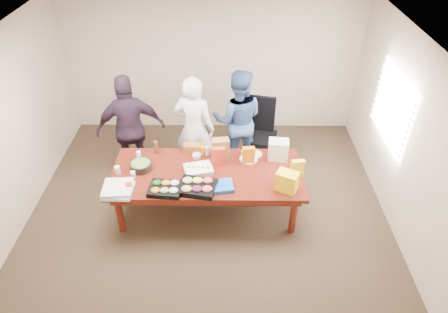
{
  "coord_description": "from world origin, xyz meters",
  "views": [
    {
      "loc": [
        0.29,
        -4.57,
        4.42
      ],
      "look_at": [
        0.25,
        0.1,
        0.96
      ],
      "focal_mm": 32.09,
      "sensor_mm": 36.0,
      "label": 1
    }
  ],
  "objects_px": {
    "salad_bowl": "(141,166)",
    "person_right": "(238,120)",
    "conference_table": "(208,191)",
    "person_center": "(194,129)",
    "sheet_cake": "(198,169)",
    "office_chair": "(261,136)"
  },
  "relations": [
    {
      "from": "conference_table",
      "to": "sheet_cake",
      "type": "height_order",
      "value": "sheet_cake"
    },
    {
      "from": "office_chair",
      "to": "person_center",
      "type": "distance_m",
      "value": 1.2
    },
    {
      "from": "salad_bowl",
      "to": "conference_table",
      "type": "bearing_deg",
      "value": -4.61
    },
    {
      "from": "conference_table",
      "to": "salad_bowl",
      "type": "xyz_separation_m",
      "value": [
        -0.98,
        0.08,
        0.43
      ]
    },
    {
      "from": "office_chair",
      "to": "sheet_cake",
      "type": "bearing_deg",
      "value": -117.01
    },
    {
      "from": "person_right",
      "to": "salad_bowl",
      "type": "height_order",
      "value": "person_right"
    },
    {
      "from": "office_chair",
      "to": "salad_bowl",
      "type": "distance_m",
      "value": 2.19
    },
    {
      "from": "conference_table",
      "to": "person_center",
      "type": "distance_m",
      "value": 1.09
    },
    {
      "from": "office_chair",
      "to": "person_right",
      "type": "xyz_separation_m",
      "value": [
        -0.4,
        0.01,
        0.31
      ]
    },
    {
      "from": "person_center",
      "to": "person_right",
      "type": "relative_size",
      "value": 1.02
    },
    {
      "from": "salad_bowl",
      "to": "sheet_cake",
      "type": "bearing_deg",
      "value": -3.77
    },
    {
      "from": "salad_bowl",
      "to": "person_right",
      "type": "bearing_deg",
      "value": 38.46
    },
    {
      "from": "person_center",
      "to": "sheet_cake",
      "type": "bearing_deg",
      "value": 111.69
    },
    {
      "from": "person_center",
      "to": "sheet_cake",
      "type": "xyz_separation_m",
      "value": [
        0.11,
        -0.9,
        -0.13
      ]
    },
    {
      "from": "person_right",
      "to": "salad_bowl",
      "type": "bearing_deg",
      "value": 40.32
    },
    {
      "from": "sheet_cake",
      "to": "salad_bowl",
      "type": "height_order",
      "value": "salad_bowl"
    },
    {
      "from": "person_right",
      "to": "salad_bowl",
      "type": "xyz_separation_m",
      "value": [
        -1.45,
        -1.15,
        -0.1
      ]
    },
    {
      "from": "conference_table",
      "to": "salad_bowl",
      "type": "bearing_deg",
      "value": 175.39
    },
    {
      "from": "person_center",
      "to": "sheet_cake",
      "type": "height_order",
      "value": "person_center"
    },
    {
      "from": "sheet_cake",
      "to": "office_chair",
      "type": "bearing_deg",
      "value": 34.19
    },
    {
      "from": "conference_table",
      "to": "office_chair",
      "type": "bearing_deg",
      "value": 54.29
    },
    {
      "from": "office_chair",
      "to": "sheet_cake",
      "type": "relative_size",
      "value": 2.93
    }
  ]
}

